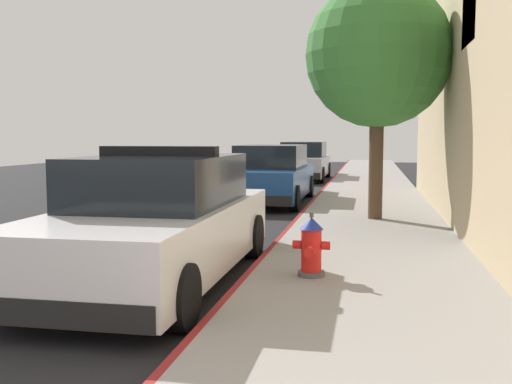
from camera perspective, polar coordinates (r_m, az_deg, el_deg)
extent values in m
cube|color=#232326|center=(12.88, -16.79, -3.29)|extent=(30.91, 60.00, 0.20)
cube|color=gray|center=(11.39, 11.02, -3.38)|extent=(2.84, 60.00, 0.15)
cube|color=maroon|center=(11.48, 3.71, -3.22)|extent=(0.08, 60.00, 0.15)
cube|color=black|center=(10.05, 20.06, 16.32)|extent=(0.06, 1.30, 1.10)
cube|color=black|center=(15.22, 16.89, 12.59)|extent=(0.06, 1.30, 1.10)
cube|color=white|center=(7.35, -9.53, -4.22)|extent=(1.84, 4.80, 0.76)
cube|color=black|center=(7.41, -9.21, 1.16)|extent=(1.64, 2.50, 0.60)
cube|color=black|center=(5.34, -18.47, -10.99)|extent=(1.76, 0.16, 0.24)
cube|color=black|center=(9.59, -4.60, -3.47)|extent=(1.76, 0.16, 0.24)
cylinder|color=black|center=(9.27, -10.81, -3.87)|extent=(0.22, 0.64, 0.64)
cylinder|color=black|center=(8.78, -0.30, -4.29)|extent=(0.22, 0.64, 0.64)
cylinder|color=black|center=(6.30, -22.47, -8.60)|extent=(0.22, 0.64, 0.64)
cylinder|color=black|center=(5.56, -7.28, -10.08)|extent=(0.22, 0.64, 0.64)
cube|color=black|center=(7.35, -9.38, 3.93)|extent=(1.48, 0.20, 0.12)
cube|color=red|center=(7.48, -11.91, 3.91)|extent=(0.44, 0.18, 0.11)
cube|color=#1E33E0|center=(7.23, -6.78, 3.94)|extent=(0.44, 0.18, 0.11)
cube|color=navy|center=(15.88, 1.44, 1.03)|extent=(1.84, 4.80, 0.76)
cube|color=black|center=(15.99, 1.54, 3.50)|extent=(1.64, 2.50, 0.60)
cube|color=black|center=(13.61, -0.20, -0.81)|extent=(1.76, 0.16, 0.24)
cube|color=black|center=(18.21, 2.66, 0.77)|extent=(1.76, 0.16, 0.24)
cylinder|color=black|center=(17.72, -0.39, 0.65)|extent=(0.22, 0.64, 0.64)
cylinder|color=black|center=(17.47, 5.15, 0.55)|extent=(0.22, 0.64, 0.64)
cylinder|color=black|center=(14.42, -3.06, -0.47)|extent=(0.22, 0.64, 0.64)
cylinder|color=black|center=(14.11, 3.74, -0.60)|extent=(0.22, 0.64, 0.64)
cube|color=#B2B5BA|center=(24.35, 4.65, 2.55)|extent=(1.84, 4.80, 0.76)
cube|color=black|center=(24.47, 4.70, 4.16)|extent=(1.64, 2.50, 0.60)
cube|color=black|center=(22.05, 3.97, 1.58)|extent=(1.76, 0.16, 0.24)
cube|color=black|center=(26.69, 5.20, 2.24)|extent=(1.76, 0.16, 0.24)
cylinder|color=black|center=(26.15, 3.18, 2.19)|extent=(0.22, 0.64, 0.64)
cylinder|color=black|center=(25.98, 6.95, 2.14)|extent=(0.22, 0.64, 0.64)
cylinder|color=black|center=(22.80, 2.02, 1.71)|extent=(0.22, 0.64, 0.64)
cylinder|color=black|center=(22.59, 6.33, 1.65)|extent=(0.22, 0.64, 0.64)
cylinder|color=#4C4C51|center=(7.06, 5.35, -7.85)|extent=(0.32, 0.32, 0.06)
cylinder|color=red|center=(7.00, 5.37, -5.62)|extent=(0.24, 0.24, 0.50)
cone|color=navy|center=(6.95, 5.40, -3.03)|extent=(0.28, 0.28, 0.14)
cylinder|color=#4C4C51|center=(6.93, 5.40, -2.21)|extent=(0.05, 0.05, 0.06)
cylinder|color=red|center=(7.01, 3.99, -5.10)|extent=(0.10, 0.10, 0.10)
cylinder|color=red|center=(6.98, 6.77, -5.17)|extent=(0.10, 0.10, 0.10)
cylinder|color=red|center=(6.82, 5.22, -5.82)|extent=(0.13, 0.12, 0.13)
cylinder|color=brown|center=(11.96, 11.53, 2.79)|extent=(0.28, 0.28, 2.24)
sphere|color=#387A33|center=(12.06, 11.72, 12.90)|extent=(2.85, 2.85, 2.85)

